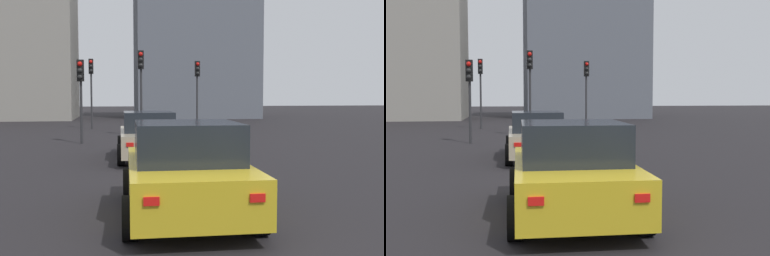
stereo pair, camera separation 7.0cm
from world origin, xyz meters
The scene contains 8 objects.
car_beige_lead centered at (9.03, 0.24, 0.74)m, with size 4.59×1.99×1.52m.
car_yellow_second centered at (1.87, 0.12, 0.77)m, with size 4.14×2.18×1.60m.
traffic_light_near_left centered at (17.11, -0.01, 3.03)m, with size 0.32×0.30×4.23m.
traffic_light_near_right centered at (21.24, -3.56, 2.92)m, with size 0.32×0.29×4.05m.
traffic_light_far_left centered at (14.11, 2.68, 2.54)m, with size 0.32×0.30×3.52m.
traffic_light_far_right centered at (22.71, 2.66, 3.03)m, with size 0.32×0.28×4.22m.
building_facade_left centered at (36.83, -6.00, 6.84)m, with size 8.59×10.72×13.68m, color slate.
building_facade_center centered at (35.92, 10.00, 8.37)m, with size 8.49×10.70×16.73m, color gray.
Camera 2 is at (-5.74, 1.21, 2.04)m, focal length 43.15 mm.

